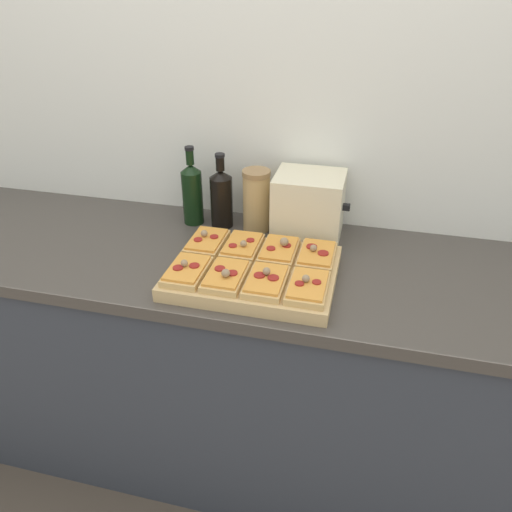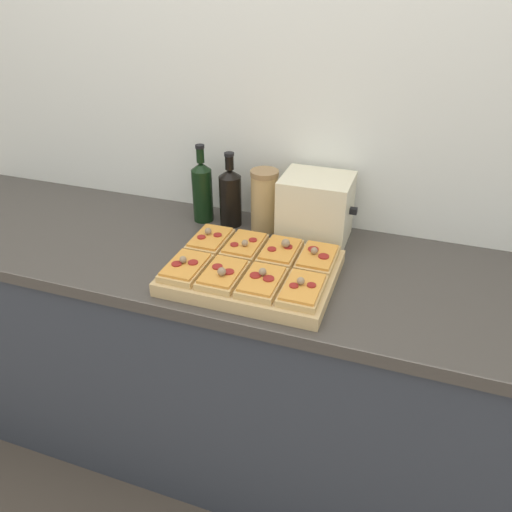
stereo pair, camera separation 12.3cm
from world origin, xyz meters
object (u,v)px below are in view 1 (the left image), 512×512
toaster_oven (309,206)px  olive_oil_bottle (192,192)px  grain_jar_tall (256,200)px  cutting_board (254,272)px  wine_bottle (221,197)px

toaster_oven → olive_oil_bottle: bearing=179.0°
toaster_oven → grain_jar_tall: bearing=177.7°
cutting_board → toaster_oven: 0.34m
toaster_oven → cutting_board: bearing=-110.3°
wine_bottle → grain_jar_tall: bearing=0.0°
olive_oil_bottle → wine_bottle: 0.11m
toaster_oven → wine_bottle: bearing=178.6°
olive_oil_bottle → wine_bottle: olive_oil_bottle is taller
grain_jar_tall → toaster_oven: (0.19, -0.01, 0.00)m
wine_bottle → olive_oil_bottle: bearing=180.0°
wine_bottle → grain_jar_tall: (0.13, 0.00, 0.00)m
grain_jar_tall → cutting_board: bearing=-77.2°
olive_oil_bottle → toaster_oven: size_ratio=1.13×
cutting_board → grain_jar_tall: bearing=102.8°
cutting_board → olive_oil_bottle: (-0.31, 0.32, 0.10)m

